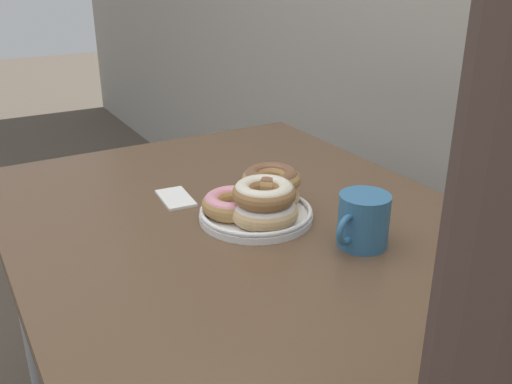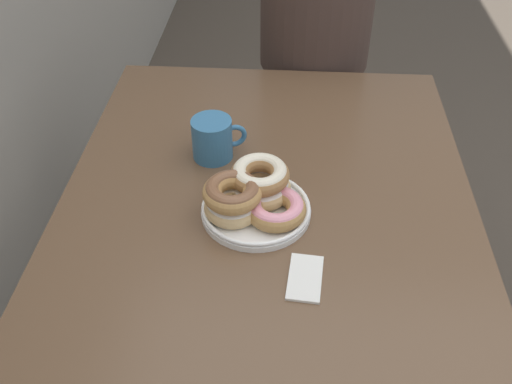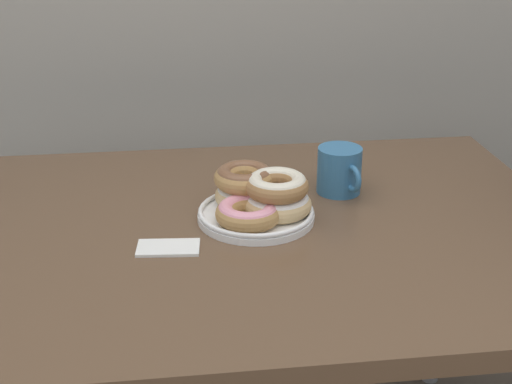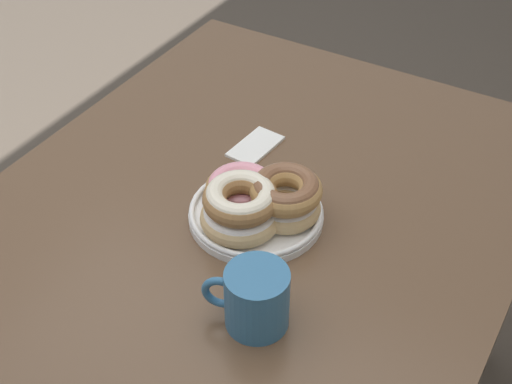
{
  "view_description": "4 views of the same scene",
  "coord_description": "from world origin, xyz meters",
  "px_view_note": "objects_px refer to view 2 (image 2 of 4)",
  "views": [
    {
      "loc": [
        0.9,
        -0.18,
        1.25
      ],
      "look_at": [
        -0.02,
        0.35,
        0.8
      ],
      "focal_mm": 40.0,
      "sensor_mm": 36.0,
      "label": 1
    },
    {
      "loc": [
        -0.91,
        0.29,
        1.57
      ],
      "look_at": [
        -0.02,
        0.35,
        0.8
      ],
      "focal_mm": 40.0,
      "sensor_mm": 36.0,
      "label": 2
    },
    {
      "loc": [
        -0.18,
        -0.93,
        1.36
      ],
      "look_at": [
        -0.02,
        0.35,
        0.8
      ],
      "focal_mm": 50.0,
      "sensor_mm": 36.0,
      "label": 3
    },
    {
      "loc": [
        0.77,
        0.81,
        1.58
      ],
      "look_at": [
        -0.02,
        0.35,
        0.8
      ],
      "focal_mm": 50.0,
      "sensor_mm": 36.0,
      "label": 4
    }
  ],
  "objects_px": {
    "person_figure": "(316,25)",
    "coffee_mug": "(213,138)",
    "donut_plate": "(254,196)",
    "dining_table": "(266,231)",
    "napkin": "(305,278)"
  },
  "relations": [
    {
      "from": "dining_table",
      "to": "person_figure",
      "type": "bearing_deg",
      "value": -8.09
    },
    {
      "from": "dining_table",
      "to": "napkin",
      "type": "bearing_deg",
      "value": -156.99
    },
    {
      "from": "donut_plate",
      "to": "coffee_mug",
      "type": "distance_m",
      "value": 0.22
    },
    {
      "from": "dining_table",
      "to": "donut_plate",
      "type": "relative_size",
      "value": 4.79
    },
    {
      "from": "donut_plate",
      "to": "person_figure",
      "type": "distance_m",
      "value": 0.83
    },
    {
      "from": "dining_table",
      "to": "donut_plate",
      "type": "xyz_separation_m",
      "value": [
        -0.01,
        0.03,
        0.11
      ]
    },
    {
      "from": "donut_plate",
      "to": "person_figure",
      "type": "bearing_deg",
      "value": -9.78
    },
    {
      "from": "donut_plate",
      "to": "coffee_mug",
      "type": "xyz_separation_m",
      "value": [
        0.19,
        0.11,
        0.01
      ]
    },
    {
      "from": "person_figure",
      "to": "coffee_mug",
      "type": "bearing_deg",
      "value": 158.16
    },
    {
      "from": "donut_plate",
      "to": "person_figure",
      "type": "relative_size",
      "value": 0.17
    },
    {
      "from": "dining_table",
      "to": "napkin",
      "type": "xyz_separation_m",
      "value": [
        -0.2,
        -0.08,
        0.07
      ]
    },
    {
      "from": "coffee_mug",
      "to": "person_figure",
      "type": "xyz_separation_m",
      "value": [
        0.62,
        -0.25,
        0.01
      ]
    },
    {
      "from": "coffee_mug",
      "to": "napkin",
      "type": "bearing_deg",
      "value": -149.58
    },
    {
      "from": "napkin",
      "to": "coffee_mug",
      "type": "bearing_deg",
      "value": 30.42
    },
    {
      "from": "dining_table",
      "to": "person_figure",
      "type": "height_order",
      "value": "person_figure"
    }
  ]
}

